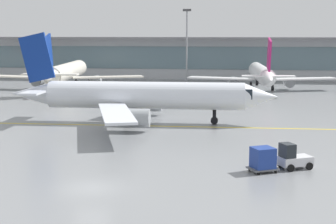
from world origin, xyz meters
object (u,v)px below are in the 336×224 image
(gate_airplane_2, at_px, (261,74))
(cargo_dolly_lead, at_px, (263,159))
(taxiing_regional_jet, at_px, (142,96))
(baggage_tug, at_px, (293,158))
(gate_airplane_1, at_px, (67,72))
(apron_light_mast_1, at_px, (187,43))

(gate_airplane_2, bearing_deg, cargo_dolly_lead, 174.39)
(taxiing_regional_jet, xyz_separation_m, baggage_tug, (15.52, -19.42, -2.33))
(baggage_tug, bearing_deg, gate_airplane_1, 97.10)
(gate_airplane_2, distance_m, apron_light_mast_1, 21.08)
(taxiing_regional_jet, xyz_separation_m, apron_light_mast_1, (0.62, 51.88, 5.27))
(cargo_dolly_lead, bearing_deg, taxiing_regional_jet, 95.94)
(taxiing_regional_jet, height_order, baggage_tug, taxiing_regional_jet)
(taxiing_regional_jet, distance_m, cargo_dolly_lead, 24.53)
(gate_airplane_1, bearing_deg, taxiing_regional_jet, -154.74)
(cargo_dolly_lead, distance_m, apron_light_mast_1, 73.94)
(taxiing_regional_jet, distance_m, baggage_tug, 24.97)
(gate_airplane_1, bearing_deg, cargo_dolly_lead, -154.04)
(gate_airplane_1, relative_size, cargo_dolly_lead, 12.29)
(gate_airplane_1, distance_m, apron_light_mast_1, 27.62)
(apron_light_mast_1, bearing_deg, cargo_dolly_lead, -80.23)
(apron_light_mast_1, bearing_deg, taxiing_regional_jet, -90.69)
(gate_airplane_1, xyz_separation_m, gate_airplane_2, (36.71, 3.10, -0.20))
(gate_airplane_1, bearing_deg, apron_light_mast_1, -57.62)
(gate_airplane_1, bearing_deg, gate_airplane_2, -90.46)
(taxiing_regional_jet, height_order, cargo_dolly_lead, taxiing_regional_jet)
(cargo_dolly_lead, bearing_deg, apron_light_mast_1, 73.27)
(gate_airplane_2, relative_size, apron_light_mast_1, 1.91)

